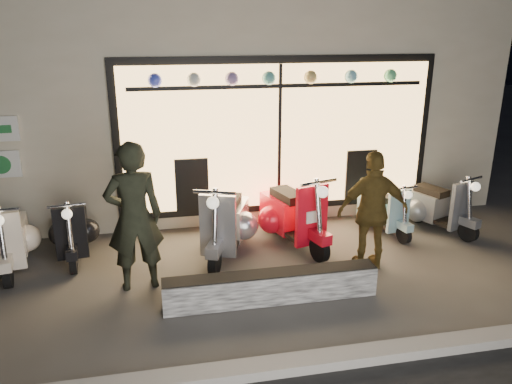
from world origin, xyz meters
TOP-DOWN VIEW (x-y plane):
  - ground at (0.00, 0.00)m, footprint 40.00×40.00m
  - kerb at (0.00, -2.00)m, footprint 40.00×0.25m
  - shop_building at (0.00, 4.98)m, footprint 10.20×6.23m
  - graffiti_barrier at (0.08, -0.65)m, footprint 2.72×0.28m
  - scooter_silver at (-0.24, 0.99)m, footprint 0.89×1.61m
  - scooter_red at (0.79, 1.13)m, footprint 0.83×1.65m
  - scooter_black at (-2.56, 1.32)m, footprint 0.52×1.37m
  - scooter_cream at (-3.41, 1.13)m, footprint 0.61×1.46m
  - scooter_blue at (2.44, 1.29)m, footprint 0.56×1.26m
  - scooter_grey at (3.35, 1.21)m, footprint 0.80×1.39m
  - man at (-1.57, 0.06)m, footprint 0.79×0.57m
  - woman at (1.68, -0.01)m, footprint 1.04×0.51m

SIDE VIEW (x-z plane):
  - ground at x=0.00m, z-range 0.00..0.00m
  - kerb at x=0.00m, z-range 0.00..0.12m
  - graffiti_barrier at x=0.08m, z-range 0.00..0.40m
  - scooter_blue at x=2.44m, z-range -0.09..0.80m
  - scooter_black at x=-2.56m, z-range -0.10..0.88m
  - scooter_grey at x=3.35m, z-range -0.10..0.91m
  - scooter_cream at x=-3.41m, z-range -0.10..0.94m
  - scooter_silver at x=-0.24m, z-range -0.11..1.05m
  - scooter_red at x=0.79m, z-range -0.12..1.06m
  - woman at x=1.68m, z-range 0.00..1.72m
  - man at x=-1.57m, z-range 0.00..2.00m
  - shop_building at x=0.00m, z-range 0.00..4.20m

